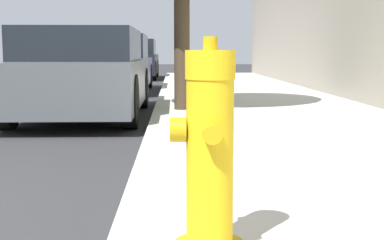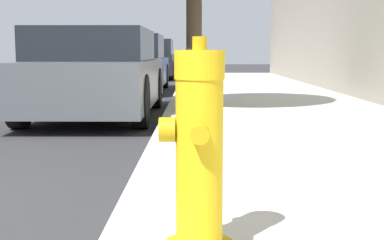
{
  "view_description": "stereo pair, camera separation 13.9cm",
  "coord_description": "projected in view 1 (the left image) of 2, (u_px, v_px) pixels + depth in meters",
  "views": [
    {
      "loc": [
        2.5,
        -2.56,
        1.02
      ],
      "look_at": [
        2.62,
        0.97,
        0.56
      ],
      "focal_mm": 50.0,
      "sensor_mm": 36.0,
      "label": 1
    },
    {
      "loc": [
        2.64,
        -2.57,
        1.02
      ],
      "look_at": [
        2.62,
        0.97,
        0.56
      ],
      "focal_mm": 50.0,
      "sensor_mm": 36.0,
      "label": 2
    }
  ],
  "objects": [
    {
      "name": "parked_car_far",
      "position": [
        134.0,
        60.0,
        19.8
      ],
      "size": [
        1.74,
        3.84,
        1.46
      ],
      "color": "black",
      "rests_on": "ground_plane"
    },
    {
      "name": "parked_car_mid",
      "position": [
        114.0,
        64.0,
        13.47
      ],
      "size": [
        1.81,
        4.02,
        1.43
      ],
      "color": "navy",
      "rests_on": "ground_plane"
    },
    {
      "name": "fire_hydrant",
      "position": [
        209.0,
        155.0,
        2.38
      ],
      "size": [
        0.34,
        0.33,
        0.96
      ],
      "color": "#C39C11",
      "rests_on": "sidewalk_slab"
    },
    {
      "name": "parked_car_near",
      "position": [
        84.0,
        74.0,
        8.22
      ],
      "size": [
        1.82,
        4.22,
        1.36
      ],
      "color": "#4C5156",
      "rests_on": "ground_plane"
    }
  ]
}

